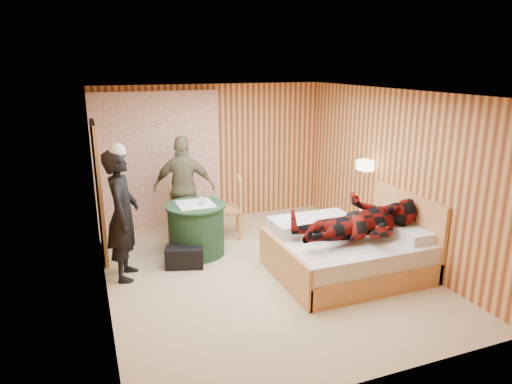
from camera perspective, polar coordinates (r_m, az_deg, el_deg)
name	(u,v)px	position (r m, az deg, el deg)	size (l,w,h in m)	color
floor	(262,271)	(6.59, 0.81, -9.89)	(4.20, 5.00, 0.01)	tan
ceiling	(263,92)	(5.94, 0.91, 12.37)	(4.20, 5.00, 0.01)	silver
wall_back	(212,153)	(8.46, -5.47, 4.82)	(4.20, 0.02, 2.50)	#E4A557
wall_left	(99,203)	(5.73, -19.02, -1.36)	(0.02, 5.00, 2.50)	#E4A557
wall_right	(392,174)	(7.17, 16.64, 2.21)	(0.02, 5.00, 2.50)	#E4A557
curtain	(159,161)	(8.19, -12.09, 3.82)	(2.20, 0.08, 2.40)	white
doorway	(99,191)	(7.14, -19.06, 0.08)	(0.06, 0.90, 2.05)	black
wall_lamp	(365,165)	(7.41, 13.49, 3.27)	(0.26, 0.24, 0.16)	gold
bed	(348,251)	(6.58, 11.45, -7.24)	(2.00, 1.58, 1.08)	#E0975B
nightstand	(371,235)	(7.41, 14.21, -5.18)	(0.39, 0.52, 0.51)	#E0975B
round_table	(196,229)	(7.07, -7.47, -4.57)	(0.91, 0.91, 0.81)	#1E4225
chair_far	(184,207)	(7.69, -8.94, -1.91)	(0.52, 0.52, 0.93)	#E0975B
chair_near	(232,203)	(7.64, -2.97, -1.35)	(0.56, 0.56, 1.04)	#E0975B
duffel_bag	(185,257)	(6.74, -8.90, -8.03)	(0.54, 0.29, 0.30)	black
sneaker_left	(202,244)	(7.38, -6.81, -6.52)	(0.29, 0.12, 0.13)	silver
sneaker_right	(211,241)	(7.50, -5.64, -6.10)	(0.30, 0.12, 0.13)	silver
woman_standing	(123,215)	(6.35, -16.35, -2.83)	(0.65, 0.43, 1.79)	black
man_at_table	(184,188)	(7.65, -8.96, 0.52)	(1.01, 0.42, 1.72)	#6C6648
man_on_bed	(362,211)	(6.19, 13.10, -2.34)	(1.77, 0.67, 0.86)	#620B09
book_lower	(374,220)	(7.29, 14.57, -3.45)	(0.17, 0.22, 0.02)	silver
book_upper	(374,219)	(7.28, 14.58, -3.30)	(0.16, 0.22, 0.02)	silver
cup_nightstand	(368,215)	(7.41, 13.79, -2.76)	(0.10, 0.10, 0.09)	silver
cup_table	(203,201)	(6.90, -6.70, -1.10)	(0.12, 0.12, 0.10)	silver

